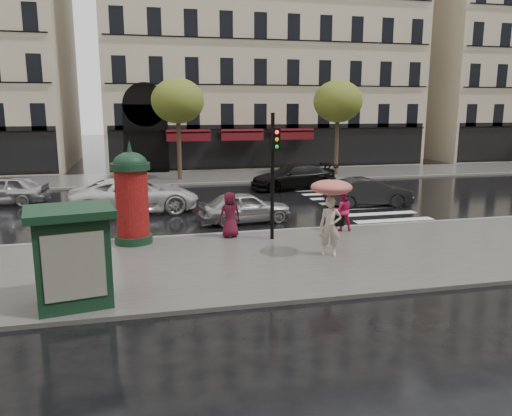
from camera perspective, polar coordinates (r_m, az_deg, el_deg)
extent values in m
plane|color=black|center=(16.42, 3.65, -5.48)|extent=(160.00, 160.00, 0.00)
cube|color=#474744|center=(15.95, 4.17, -5.78)|extent=(90.00, 7.00, 0.12)
cube|color=#474744|center=(34.66, -5.50, 3.53)|extent=(90.00, 6.00, 0.12)
cube|color=slate|center=(19.19, 1.05, -2.76)|extent=(90.00, 0.25, 0.14)
cube|color=slate|center=(31.72, -4.76, 2.84)|extent=(90.00, 0.25, 0.14)
cube|color=silver|center=(27.23, 9.90, 1.16)|extent=(3.60, 11.75, 0.01)
cube|color=#B7A88C|center=(46.56, 0.01, 17.84)|extent=(26.00, 14.00, 20.00)
cylinder|color=#38281C|center=(33.20, -8.79, 7.52)|extent=(0.28, 0.28, 5.20)
ellipsoid|color=#4A6620|center=(33.14, -8.93, 12.01)|extent=(3.40, 3.40, 2.89)
cylinder|color=#38281C|center=(35.79, 9.21, 7.77)|extent=(0.28, 0.28, 5.20)
ellipsoid|color=#4A6620|center=(35.73, 9.34, 11.94)|extent=(3.40, 3.40, 2.89)
imported|color=beige|center=(16.00, 8.49, -2.09)|extent=(0.81, 0.70, 1.89)
cylinder|color=black|center=(15.87, 8.55, 0.12)|extent=(0.02, 0.02, 1.19)
ellipsoid|color=#BB2343|center=(15.76, 8.62, 2.36)|extent=(1.31, 1.31, 0.46)
cone|color=black|center=(15.72, 8.65, 3.31)|extent=(0.04, 0.04, 0.10)
cube|color=black|center=(16.00, 9.53, -1.44)|extent=(0.28, 0.13, 0.35)
imported|color=#BE174C|center=(19.36, 9.82, -0.28)|extent=(0.84, 0.70, 1.56)
imported|color=#541022|center=(18.11, -3.00, -0.76)|extent=(0.88, 0.64, 1.66)
cylinder|color=black|center=(18.00, -13.79, -3.42)|extent=(1.29, 1.29, 0.28)
cylinder|color=maroon|center=(17.72, -13.98, 0.62)|extent=(1.11, 1.11, 2.31)
cylinder|color=black|center=(17.54, -14.18, 4.63)|extent=(1.33, 1.33, 0.23)
ellipsoid|color=black|center=(17.53, -14.19, 4.93)|extent=(1.15, 1.15, 0.80)
cone|color=black|center=(17.48, -14.29, 6.89)|extent=(0.18, 0.18, 0.42)
cylinder|color=black|center=(17.60, 1.89, 3.54)|extent=(0.13, 0.13, 4.47)
cube|color=black|center=(17.24, 2.25, 7.85)|extent=(0.31, 0.24, 0.78)
cube|color=black|center=(12.65, -20.24, -5.66)|extent=(1.87, 1.62, 2.16)
cube|color=black|center=(12.37, -20.62, -0.39)|extent=(2.23, 1.98, 0.19)
imported|color=#AAAAAE|center=(20.96, -1.26, 0.11)|extent=(4.03, 1.96, 1.32)
imported|color=black|center=(25.08, 12.72, 1.77)|extent=(4.27, 1.71, 1.38)
imported|color=silver|center=(23.66, -13.67, 1.45)|extent=(6.00, 3.11, 1.62)
imported|color=black|center=(29.75, 4.24, 3.60)|extent=(5.37, 2.74, 1.49)
imported|color=#B1B1B6|center=(27.86, -26.94, 1.82)|extent=(4.46, 2.23, 1.46)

